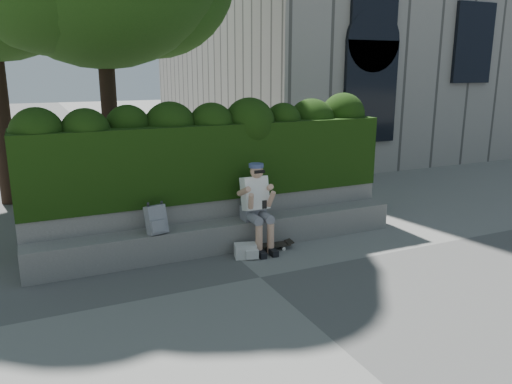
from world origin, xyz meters
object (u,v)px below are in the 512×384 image
person (256,203)px  skateboard (265,246)px  backpack_ground (245,251)px  backpack_plaid (156,220)px

person → skateboard: size_ratio=1.63×
person → backpack_ground: (-0.32, -0.29, -0.65)m
backpack_plaid → person: bearing=-17.9°
person → backpack_ground: size_ratio=4.25×
backpack_plaid → backpack_ground: size_ratio=1.29×
backpack_plaid → backpack_ground: (1.26, -0.37, -0.55)m
skateboard → backpack_plaid: bearing=179.9°
backpack_ground → person: bearing=57.0°
backpack_plaid → backpack_ground: backpack_plaid is taller
person → skateboard: 0.70m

